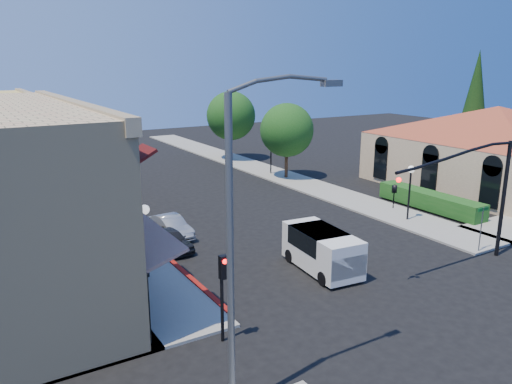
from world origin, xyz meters
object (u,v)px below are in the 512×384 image
secondary_signal (223,282)px  parked_car_a (171,240)px  street_name_sign (482,222)px  parked_car_b (171,226)px  lamppost_left_near (145,223)px  parked_car_c (117,184)px  lamppost_left_far (77,168)px  signal_mast_arm (479,184)px  conifer_far (475,99)px  white_van (322,248)px  street_tree_b (231,116)px  lamppost_right_near (410,179)px  parked_car_d (110,176)px  lamppost_right_far (271,144)px  street_tree_a (287,130)px  cobra_streetlight (242,236)px

secondary_signal → parked_car_a: 9.89m
street_name_sign → parked_car_b: bearing=140.0°
lamppost_left_near → parked_car_a: 4.34m
parked_car_c → lamppost_left_far: bearing=-146.3°
street_name_sign → lamppost_left_near: lamppost_left_near is taller
street_name_sign → signal_mast_arm: bearing=-156.8°
conifer_far → signal_mast_arm: conifer_far is taller
secondary_signal → white_van: secondary_signal is taller
street_tree_b → conifer_far: bearing=-36.1°
lamppost_right_near → white_van: lamppost_right_near is taller
white_van → parked_car_d: bearing=99.2°
conifer_far → parked_car_c: conifer_far is taller
lamppost_right_far → parked_car_c: lamppost_right_far is taller
lamppost_right_near → parked_car_b: 14.90m
lamppost_right_far → white_van: (-9.50, -19.35, -1.60)m
conifer_far → lamppost_left_near: conifer_far is taller
street_tree_a → parked_car_a: size_ratio=1.92×
cobra_streetlight → street_name_sign: (16.65, 4.20, -3.57)m
white_van → parked_car_c: white_van is taller
parked_car_b → white_van: bearing=-67.0°
signal_mast_arm → secondary_signal: (-13.86, -0.09, -1.77)m
cobra_streetlight → lamppost_right_near: 20.44m
white_van → lamppost_left_far: bearing=113.4°
conifer_far → secondary_signal: 39.85m
parked_car_b → parked_car_a: bearing=-116.7°
signal_mast_arm → lamppost_right_far: signal_mast_arm is taller
white_van → conifer_far: bearing=24.7°
conifer_far → secondary_signal: conifer_far is taller
conifer_far → lamppost_right_near: conifer_far is taller
parked_car_c → parked_car_d: size_ratio=0.93×
lamppost_right_far → parked_car_b: lamppost_right_far is taller
parked_car_a → parked_car_d: (1.40, 17.11, 0.07)m
conifer_far → parked_car_c: (-33.05, 7.00, -5.73)m
parked_car_c → signal_mast_arm: bearing=-72.4°
conifer_far → street_tree_b: conifer_far is taller
street_tree_a → parked_car_b: street_tree_a is taller
lamppost_right_far → cobra_streetlight: bearing=-124.2°
signal_mast_arm → white_van: signal_mast_arm is taller
street_name_sign → parked_car_a: (-13.70, 8.77, -1.12)m
lamppost_right_near → lamppost_right_far: same height
street_tree_b → parked_car_c: street_tree_b is taller
cobra_streetlight → parked_car_c: size_ratio=2.15×
conifer_far → lamppost_right_near: bearing=-152.9°
street_tree_a → lamppost_right_near: (-0.30, -14.00, -1.46)m
signal_mast_arm → lamppost_left_near: 15.82m
cobra_streetlight → parked_car_a: bearing=77.2°
street_tree_a → parked_car_c: size_ratio=1.50×
conifer_far → street_name_sign: 26.30m
lamppost_right_near → street_tree_b: bearing=89.3°
secondary_signal → cobra_streetlight: 4.65m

